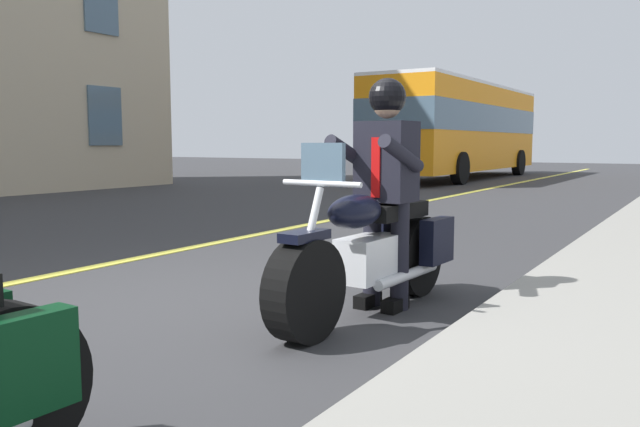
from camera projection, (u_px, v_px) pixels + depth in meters
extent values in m
plane|color=#333335|center=(204.00, 306.00, 4.96)|extent=(80.00, 80.00, 0.00)
cube|color=#E5DB4C|center=(44.00, 277.00, 6.01)|extent=(60.00, 0.16, 0.01)
cylinder|color=black|center=(305.00, 291.00, 4.03)|extent=(0.67, 0.23, 0.66)
cylinder|color=black|center=(415.00, 255.00, 5.30)|extent=(0.67, 0.23, 0.66)
cube|color=silver|center=(369.00, 258.00, 4.67)|extent=(0.57, 0.31, 0.32)
ellipsoid|color=black|center=(355.00, 212.00, 4.47)|extent=(0.57, 0.31, 0.24)
cube|color=black|center=(392.00, 211.00, 4.92)|extent=(0.71, 0.32, 0.12)
cube|color=black|center=(437.00, 241.00, 5.11)|extent=(0.41, 0.14, 0.36)
cube|color=black|center=(389.00, 236.00, 5.36)|extent=(0.41, 0.14, 0.36)
cylinder|color=silver|center=(307.00, 248.00, 4.02)|extent=(0.35, 0.07, 0.76)
cylinder|color=silver|center=(321.00, 183.00, 4.10)|extent=(0.07, 0.60, 0.04)
cube|color=black|center=(305.00, 236.00, 3.99)|extent=(0.37, 0.18, 0.06)
cylinder|color=silver|center=(407.00, 275.00, 4.85)|extent=(0.90, 0.13, 0.08)
cube|color=slate|center=(323.00, 165.00, 4.11)|extent=(0.06, 0.32, 0.28)
cylinder|color=black|center=(400.00, 255.00, 4.81)|extent=(0.14, 0.14, 0.84)
cube|color=black|center=(395.00, 304.00, 4.80)|extent=(0.27, 0.12, 0.10)
cylinder|color=black|center=(372.00, 252.00, 4.95)|extent=(0.14, 0.14, 0.84)
cube|color=black|center=(368.00, 300.00, 4.94)|extent=(0.27, 0.12, 0.10)
cube|color=black|center=(387.00, 162.00, 4.80)|extent=(0.34, 0.42, 0.60)
cube|color=red|center=(376.00, 168.00, 4.67)|extent=(0.03, 0.07, 0.44)
cylinder|color=black|center=(402.00, 154.00, 4.52)|extent=(0.56, 0.13, 0.28)
cylinder|color=black|center=(349.00, 154.00, 4.77)|extent=(0.56, 0.13, 0.28)
sphere|color=tan|center=(387.00, 104.00, 4.75)|extent=(0.22, 0.22, 0.22)
sphere|color=black|center=(387.00, 97.00, 4.75)|extent=(0.28, 0.28, 0.28)
cylinder|color=black|center=(2.00, 389.00, 2.42)|extent=(0.67, 0.23, 0.66)
cube|color=black|center=(20.00, 366.00, 2.23)|extent=(0.41, 0.14, 0.36)
cube|color=orange|center=(459.00, 129.00, 22.68)|extent=(11.00, 2.50, 2.85)
cube|color=slate|center=(459.00, 119.00, 22.65)|extent=(11.04, 2.52, 0.90)
cube|color=slate|center=(503.00, 126.00, 27.30)|extent=(0.06, 2.40, 1.90)
cube|color=white|center=(460.00, 87.00, 22.52)|extent=(11.00, 2.50, 0.10)
cylinder|color=black|center=(460.00, 162.00, 26.49)|extent=(1.00, 0.30, 1.00)
cylinder|color=black|center=(519.00, 163.00, 25.23)|extent=(1.00, 0.30, 1.00)
cylinder|color=black|center=(389.00, 167.00, 20.75)|extent=(1.00, 0.30, 1.00)
cylinder|color=black|center=(460.00, 168.00, 19.49)|extent=(1.00, 0.30, 1.00)
cube|color=slate|center=(105.00, 116.00, 17.45)|extent=(1.10, 0.06, 1.60)
cube|color=slate|center=(101.00, 3.00, 17.12)|extent=(1.10, 0.06, 1.60)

